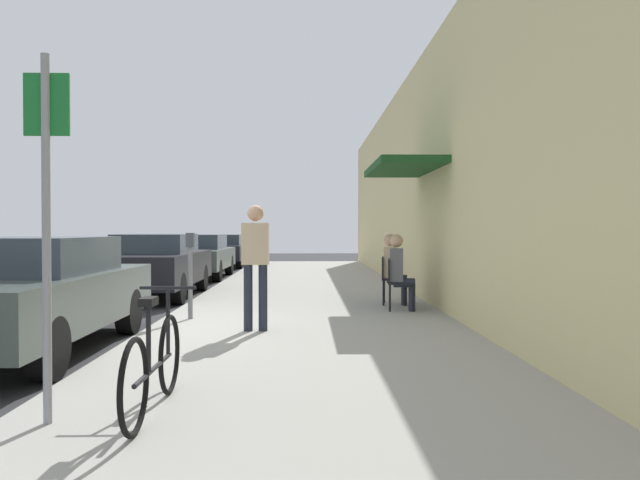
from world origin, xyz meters
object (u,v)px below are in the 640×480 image
Objects in this scene: pedestrian_standing at (255,257)px; cafe_chair_0 at (396,281)px; parked_car_3 at (223,250)px; seated_patron_0 at (400,269)px; parked_car_1 at (155,264)px; bicycle_0 at (154,365)px; seated_patron_1 at (393,266)px; parked_car_0 at (30,293)px; street_sign at (47,208)px; cafe_chair_1 at (390,277)px; parking_meter at (190,269)px; parked_car_2 at (198,255)px.

cafe_chair_0 is at bearing 42.91° from pedestrian_standing.
parked_car_3 is 3.41× the size of seated_patron_0.
seated_patron_0 is 3.08m from pedestrian_standing.
parked_car_1 is 5.06× the size of cafe_chair_0.
bicycle_0 is 1.33× the size of seated_patron_1.
seated_patron_0 is (2.73, 5.72, 0.34)m from bicycle_0.
pedestrian_standing is at bearing -137.09° from cafe_chair_0.
seated_patron_0 is at bearing -8.14° from cafe_chair_0.
parked_car_0 is 3.55m from street_sign.
parked_car_0 is 6.11m from cafe_chair_1.
street_sign is 7.63m from cafe_chair_1.
seated_patron_1 is (3.42, 6.77, -0.82)m from street_sign.
seated_patron_1 is 0.76× the size of pedestrian_standing.
cafe_chair_1 is 3.66m from pedestrian_standing.
seated_patron_0 is at bearing 14.93° from parking_meter.
cafe_chair_0 is at bearing -71.28° from parked_car_3.
cafe_chair_0 is at bearing 64.96° from bicycle_0.
seated_patron_1 is (2.73, 6.53, 0.34)m from bicycle_0.
street_sign is 2.02× the size of seated_patron_1.
cafe_chair_0 is (2.67, 5.73, 0.14)m from bicycle_0.
parked_car_3 reaches higher than bicycle_0.
pedestrian_standing is at bearing -127.64° from cafe_chair_1.
parked_car_0 reaches higher than bicycle_0.
cafe_chair_1 is (-0.06, 0.82, -0.19)m from seated_patron_0.
parked_car_0 is 1.00× the size of parked_car_2.
seated_patron_0 is at bearing 64.44° from bicycle_0.
pedestrian_standing is at bearing 73.65° from street_sign.
parked_car_1 is at bearing 153.78° from seated_patron_1.
parked_car_0 is at bearing -149.36° from cafe_chair_0.
bicycle_0 is 3.75m from pedestrian_standing.
bicycle_0 is (0.64, -4.82, -0.41)m from parking_meter.
parked_car_1 is 11.11m from parked_car_3.
parked_car_3 is at bearing 90.00° from parked_car_2.
seated_patron_1 is (3.37, 1.71, -0.07)m from parking_meter.
parked_car_2 is 5.06× the size of cafe_chair_1.
parked_car_2 is (0.00, 5.34, -0.03)m from parked_car_1.
parking_meter is 1.52× the size of cafe_chair_1.
seated_patron_0 reaches higher than bicycle_0.
parked_car_2 is 14.64m from street_sign.
parked_car_3 is 3.41× the size of seated_patron_1.
parked_car_0 reaches higher than cafe_chair_1.
parked_car_3 is (0.00, 11.11, -0.04)m from parked_car_1.
parked_car_1 is at bearing 146.41° from cafe_chair_0.
cafe_chair_0 is at bearing 30.64° from parked_car_0.
parked_car_0 is 2.51m from parking_meter.
street_sign is at bearing -106.35° from pedestrian_standing.
street_sign is at bearing -64.06° from parked_car_0.
cafe_chair_0 is at bearing -94.24° from seated_patron_1.
parked_car_2 reaches higher than parked_car_3.
seated_patron_0 is 1.48× the size of cafe_chair_1.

